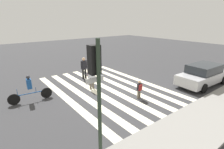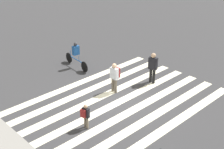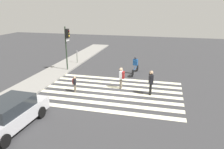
{
  "view_description": "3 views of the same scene",
  "coord_description": "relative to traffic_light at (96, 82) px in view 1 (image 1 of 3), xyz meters",
  "views": [
    {
      "loc": [
        6.71,
        9.28,
        4.65
      ],
      "look_at": [
        0.1,
        0.74,
        1.2
      ],
      "focal_mm": 28.0,
      "sensor_mm": 36.0,
      "label": 1
    },
    {
      "loc": [
        -9.32,
        9.48,
        7.91
      ],
      "look_at": [
        0.52,
        0.02,
        1.32
      ],
      "focal_mm": 50.0,
      "sensor_mm": 36.0,
      "label": 2
    },
    {
      "loc": [
        -14.24,
        -3.61,
        6.04
      ],
      "look_at": [
        -0.37,
        -0.14,
        1.46
      ],
      "focal_mm": 35.0,
      "sensor_mm": 36.0,
      "label": 3
    }
  ],
  "objects": [
    {
      "name": "car_parked_dark_suv",
      "position": [
        -10.12,
        -1.47,
        -2.14
      ],
      "size": [
        4.6,
        2.03,
        1.54
      ],
      "rotation": [
        0.0,
        0.0,
        -0.04
      ],
      "color": "#B7B7BC",
      "rests_on": "ground_plane"
    },
    {
      "name": "crosswalk_stripes",
      "position": [
        -4.17,
        -5.26,
        -2.92
      ],
      "size": [
        6.39,
        10.0,
        0.01
      ],
      "color": "#F2EDCC",
      "rests_on": "ground_plane"
    },
    {
      "name": "pedestrian_adult_blue_shirt",
      "position": [
        -3.93,
        -8.03,
        -1.94
      ],
      "size": [
        0.53,
        0.36,
        1.74
      ],
      "rotation": [
        0.0,
        0.0,
        0.31
      ],
      "color": "black",
      "rests_on": "ground_plane"
    },
    {
      "name": "traffic_light",
      "position": [
        0.0,
        0.0,
        0.0
      ],
      "size": [
        0.6,
        0.5,
        4.17
      ],
      "color": "#283828",
      "rests_on": "ground_plane"
    },
    {
      "name": "pedestrian_adult_yellow_jacket",
      "position": [
        -3.26,
        -5.81,
        -1.98
      ],
      "size": [
        0.45,
        0.38,
        1.62
      ],
      "rotation": [
        0.0,
        0.0,
        0.03
      ],
      "color": "#6B6051",
      "rests_on": "ground_plane"
    },
    {
      "name": "sidewalk_curb",
      "position": [
        -4.17,
        0.99,
        -2.85
      ],
      "size": [
        36.0,
        2.5,
        0.14
      ],
      "color": "gray",
      "rests_on": "ground_plane"
    },
    {
      "name": "cyclist_mid_street",
      "position": [
        0.59,
        -6.29,
        -2.06
      ],
      "size": [
        2.41,
        0.42,
        1.61
      ],
      "rotation": [
        0.0,
        0.0,
        -0.1
      ],
      "color": "black",
      "rests_on": "ground_plane"
    },
    {
      "name": "pedestrian_child_with_backpack",
      "position": [
        -4.71,
        -2.65,
        -2.25
      ],
      "size": [
        0.34,
        0.31,
        1.15
      ],
      "rotation": [
        0.0,
        0.0,
        3.35
      ],
      "color": "#6B6051",
      "rests_on": "ground_plane"
    },
    {
      "name": "ground_plane",
      "position": [
        -4.17,
        -5.26,
        -2.92
      ],
      "size": [
        60.0,
        60.0,
        0.0
      ],
      "primitive_type": "plane",
      "color": "#38383A"
    }
  ]
}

